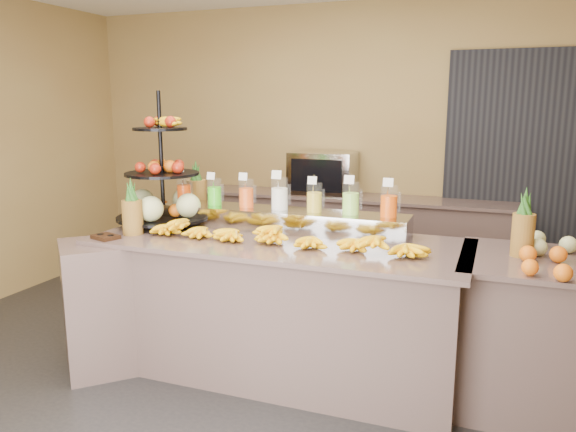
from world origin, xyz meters
The scene contains 20 objects.
ground centered at (0.00, 0.00, 0.00)m, with size 6.00×6.00×0.00m, color black.
room_envelope centered at (0.19, 0.79, 1.88)m, with size 6.04×5.02×2.82m.
buffet_counter centered at (-0.12, 0.26, 0.47)m, with size 2.75×1.25×0.93m.
right_counter centered at (1.70, 0.40, 0.47)m, with size 1.08×0.88×0.93m.
back_ledge centered at (0.00, 2.25, 0.47)m, with size 3.10×0.55×0.93m.
pitcher_tray centered at (-0.10, 0.58, 1.01)m, with size 1.85×0.30×0.15m, color gray.
juice_pitcher_orange_a centered at (-0.88, 0.58, 1.17)m, with size 0.11×0.11×0.27m.
juice_pitcher_green centered at (-0.62, 0.58, 1.17)m, with size 0.11×0.11×0.26m.
juice_pitcher_orange_b centered at (-0.36, 0.58, 1.17)m, with size 0.11×0.11×0.27m.
juice_pitcher_milk centered at (-0.10, 0.58, 1.18)m, with size 0.12×0.13×0.30m.
juice_pitcher_lemon centered at (0.16, 0.58, 1.17)m, with size 0.11×0.11×0.26m.
juice_pitcher_lime centered at (0.42, 0.58, 1.18)m, with size 0.12×0.12×0.29m.
juice_pitcher_orange_c centered at (0.68, 0.58, 1.17)m, with size 0.12×0.12×0.28m.
banana_heap centered at (0.01, 0.22, 0.99)m, with size 1.89×0.17×0.16m.
fruit_stand centered at (-0.94, 0.45, 1.18)m, with size 0.88×0.88×0.98m.
condiment_caddy centered at (-1.10, -0.09, 0.94)m, with size 0.17×0.13×0.03m, color black.
pineapple_left_a centered at (-1.01, 0.10, 1.08)m, with size 0.14×0.14×0.40m.
pineapple_left_b centered at (-0.90, 0.80, 1.10)m, with size 0.16×0.16×0.45m.
right_fruit_pile centered at (1.66, 0.28, 1.01)m, with size 0.49×0.47×0.26m.
oven_warmer centered at (-0.30, 2.25, 1.14)m, with size 0.63×0.44×0.42m, color gray.
Camera 1 is at (1.35, -3.08, 1.83)m, focal length 35.00 mm.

